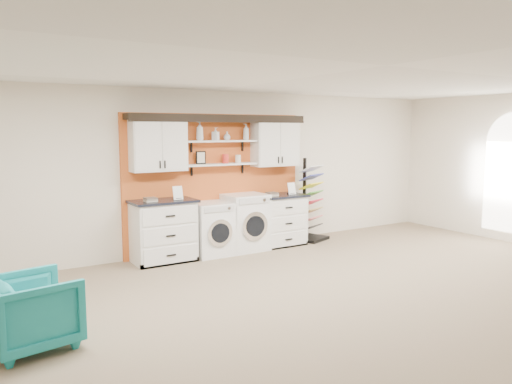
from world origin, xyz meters
TOP-DOWN VIEW (x-y plane):
  - floor at (0.00, 0.00)m, footprint 10.00×10.00m
  - ceiling at (0.00, 0.00)m, footprint 10.00×10.00m
  - wall_back at (0.00, 4.00)m, footprint 10.00×0.00m
  - accent_panel at (0.00, 3.96)m, footprint 3.40×0.07m
  - upper_cabinet_left at (-1.13, 3.79)m, footprint 0.90×0.35m
  - upper_cabinet_right at (1.13, 3.79)m, footprint 0.90×0.35m
  - shelf_lower at (0.00, 3.80)m, footprint 1.32×0.28m
  - shelf_upper at (0.00, 3.80)m, footprint 1.32×0.28m
  - crown_molding at (0.00, 3.81)m, footprint 3.30×0.41m
  - picture_frame at (-0.35, 3.85)m, footprint 0.18×0.02m
  - canister_red at (0.10, 3.80)m, footprint 0.11×0.11m
  - canister_cream at (0.35, 3.80)m, footprint 0.10×0.10m
  - base_cabinet_left at (-1.13, 3.64)m, footprint 1.03×0.66m
  - base_cabinet_right at (1.13, 3.64)m, footprint 0.96×0.66m
  - washer at (-0.28, 3.64)m, footprint 0.65×0.71m
  - dryer at (0.40, 3.64)m, footprint 0.71×0.71m
  - sample_rack at (1.89, 3.67)m, footprint 0.71×0.65m
  - armchair at (-3.41, 1.27)m, footprint 0.92×0.90m
  - soap_bottle_a at (-0.39, 3.80)m, footprint 0.16×0.16m
  - soap_bottle_b at (-0.09, 3.80)m, footprint 0.14×0.14m
  - soap_bottle_c at (0.13, 3.80)m, footprint 0.17×0.17m
  - soap_bottle_d at (0.52, 3.80)m, footprint 0.12×0.12m

SIDE VIEW (x-z plane):
  - floor at x=0.00m, z-range 0.00..0.00m
  - armchair at x=-3.41m, z-range 0.00..0.73m
  - washer at x=-0.28m, z-range 0.00..0.90m
  - base_cabinet_right at x=1.13m, z-range 0.00..0.94m
  - dryer at x=0.40m, z-range 0.00..1.00m
  - base_cabinet_left at x=-1.13m, z-range 0.00..1.01m
  - sample_rack at x=1.89m, z-range -0.28..1.31m
  - accent_panel at x=0.00m, z-range 0.00..2.40m
  - wall_back at x=0.00m, z-range -3.60..6.40m
  - shelf_lower at x=0.00m, z-range 1.52..1.54m
  - canister_cream at x=0.35m, z-range 1.54..1.69m
  - canister_red at x=0.10m, z-range 1.54..1.71m
  - picture_frame at x=-0.35m, z-range 1.54..1.77m
  - upper_cabinet_left at x=-1.13m, z-range 1.46..2.30m
  - upper_cabinet_right at x=1.13m, z-range 1.46..2.30m
  - shelf_upper at x=0.00m, z-range 1.92..1.94m
  - soap_bottle_c at x=0.13m, z-range 1.94..2.10m
  - soap_bottle_b at x=-0.09m, z-range 1.94..2.16m
  - soap_bottle_d at x=0.52m, z-range 1.95..2.23m
  - soap_bottle_a at x=-0.39m, z-range 1.95..2.26m
  - crown_molding at x=0.00m, z-range 2.26..2.39m
  - ceiling at x=0.00m, z-range 2.80..2.80m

